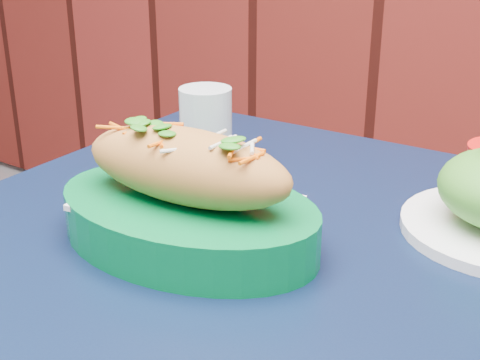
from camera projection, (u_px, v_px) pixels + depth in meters
The scene contains 3 objects.
cafe_table at pixel (277, 339), 0.68m from camera, with size 0.82×0.82×0.75m.
banh_mi_basket at pixel (187, 199), 0.67m from camera, with size 0.30×0.21×0.13m.
water_glass at pixel (206, 130), 0.86m from camera, with size 0.07×0.07×0.11m, color silver.
Camera 1 is at (0.31, 1.28, 1.07)m, focal length 50.00 mm.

